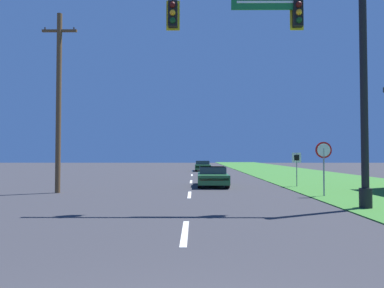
{
  "coord_description": "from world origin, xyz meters",
  "views": [
    {
      "loc": [
        0.24,
        -2.59,
        1.95
      ],
      "look_at": [
        0.0,
        31.66,
        3.02
      ],
      "focal_mm": 32.0,
      "sensor_mm": 36.0,
      "label": 1
    }
  ],
  "objects": [
    {
      "name": "grass_verge_right",
      "position": [
        10.5,
        30.0,
        0.02
      ],
      "size": [
        10.0,
        110.0,
        0.04
      ],
      "color": "#38752D",
      "rests_on": "ground"
    },
    {
      "name": "route_sign_post",
      "position": [
        6.41,
        18.09,
        1.53
      ],
      "size": [
        0.55,
        0.06,
        2.03
      ],
      "color": "gray",
      "rests_on": "grass_verge_right"
    },
    {
      "name": "utility_pole_near",
      "position": [
        -6.75,
        14.85,
        4.79
      ],
      "size": [
        1.8,
        0.26,
        9.26
      ],
      "color": "brown",
      "rests_on": "ground"
    },
    {
      "name": "car_ahead",
      "position": [
        1.37,
        18.69,
        0.6
      ],
      "size": [
        1.88,
        4.31,
        1.19
      ],
      "color": "black",
      "rests_on": "ground"
    },
    {
      "name": "stop_sign",
      "position": [
        6.26,
        13.35,
        1.86
      ],
      "size": [
        0.76,
        0.07,
        2.5
      ],
      "color": "gray",
      "rests_on": "grass_verge_right"
    },
    {
      "name": "far_car",
      "position": [
        1.22,
        38.39,
        0.6
      ],
      "size": [
        1.82,
        4.36,
        1.19
      ],
      "color": "black",
      "rests_on": "ground"
    },
    {
      "name": "road_center_line",
      "position": [
        0.0,
        22.0,
        0.01
      ],
      "size": [
        0.16,
        34.8,
        0.01
      ],
      "color": "silver",
      "rests_on": "ground"
    },
    {
      "name": "signal_mast",
      "position": [
        4.56,
        9.79,
        5.33
      ],
      "size": [
        8.23,
        0.47,
        8.77
      ],
      "color": "black",
      "rests_on": "grass_verge_right"
    }
  ]
}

